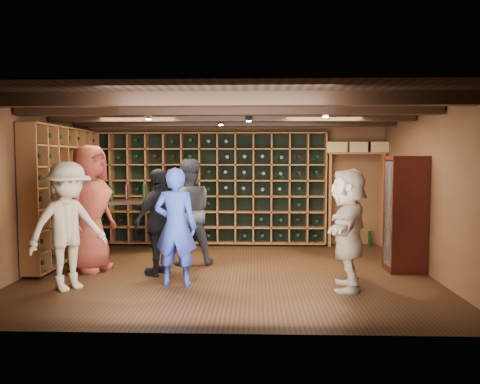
{
  "coord_description": "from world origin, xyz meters",
  "views": [
    {
      "loc": [
        0.4,
        -7.02,
        1.73
      ],
      "look_at": [
        0.17,
        0.2,
        1.22
      ],
      "focal_mm": 35.0,
      "sensor_mm": 36.0,
      "label": 1
    }
  ],
  "objects_px": {
    "guest_red_floral": "(90,208)",
    "guest_khaki": "(68,226)",
    "display_cabinet": "(405,216)",
    "man_grey_suit": "(188,212)",
    "guest_beige": "(348,229)",
    "tasting_table": "(130,207)",
    "man_blue_shirt": "(176,227)",
    "guest_woman_black": "(160,222)"
  },
  "relations": [
    {
      "from": "guest_khaki",
      "to": "guest_red_floral",
      "type": "bearing_deg",
      "value": 44.06
    },
    {
      "from": "guest_red_floral",
      "to": "guest_khaki",
      "type": "bearing_deg",
      "value": -159.68
    },
    {
      "from": "man_blue_shirt",
      "to": "guest_beige",
      "type": "xyz_separation_m",
      "value": [
        2.32,
        -0.1,
        -0.0
      ]
    },
    {
      "from": "display_cabinet",
      "to": "tasting_table",
      "type": "bearing_deg",
      "value": 164.66
    },
    {
      "from": "man_blue_shirt",
      "to": "guest_red_floral",
      "type": "bearing_deg",
      "value": -23.76
    },
    {
      "from": "man_blue_shirt",
      "to": "man_grey_suit",
      "type": "bearing_deg",
      "value": -84.67
    },
    {
      "from": "display_cabinet",
      "to": "man_grey_suit",
      "type": "bearing_deg",
      "value": 173.98
    },
    {
      "from": "man_grey_suit",
      "to": "man_blue_shirt",
      "type": "bearing_deg",
      "value": 74.46
    },
    {
      "from": "guest_khaki",
      "to": "display_cabinet",
      "type": "bearing_deg",
      "value": -36.16
    },
    {
      "from": "guest_red_floral",
      "to": "tasting_table",
      "type": "bearing_deg",
      "value": 6.44
    },
    {
      "from": "man_blue_shirt",
      "to": "guest_red_floral",
      "type": "height_order",
      "value": "guest_red_floral"
    },
    {
      "from": "display_cabinet",
      "to": "guest_beige",
      "type": "relative_size",
      "value": 1.09
    },
    {
      "from": "display_cabinet",
      "to": "guest_woman_black",
      "type": "relative_size",
      "value": 1.1
    },
    {
      "from": "man_blue_shirt",
      "to": "guest_khaki",
      "type": "xyz_separation_m",
      "value": [
        -1.39,
        -0.25,
        0.04
      ]
    },
    {
      "from": "display_cabinet",
      "to": "guest_beige",
      "type": "height_order",
      "value": "display_cabinet"
    },
    {
      "from": "guest_beige",
      "to": "man_grey_suit",
      "type": "bearing_deg",
      "value": -109.41
    },
    {
      "from": "guest_beige",
      "to": "tasting_table",
      "type": "xyz_separation_m",
      "value": [
        -3.54,
        2.29,
        0.05
      ]
    },
    {
      "from": "guest_red_floral",
      "to": "guest_beige",
      "type": "relative_size",
      "value": 1.21
    },
    {
      "from": "display_cabinet",
      "to": "man_grey_suit",
      "type": "distance_m",
      "value": 3.43
    },
    {
      "from": "guest_red_floral",
      "to": "display_cabinet",
      "type": "bearing_deg",
      "value": -72.09
    },
    {
      "from": "man_blue_shirt",
      "to": "man_grey_suit",
      "type": "xyz_separation_m",
      "value": [
        -0.01,
        1.28,
        0.06
      ]
    },
    {
      "from": "guest_beige",
      "to": "guest_red_floral",
      "type": "bearing_deg",
      "value": -92.05
    },
    {
      "from": "man_grey_suit",
      "to": "guest_red_floral",
      "type": "relative_size",
      "value": 0.89
    },
    {
      "from": "man_blue_shirt",
      "to": "guest_beige",
      "type": "height_order",
      "value": "man_blue_shirt"
    },
    {
      "from": "guest_woman_black",
      "to": "tasting_table",
      "type": "relative_size",
      "value": 1.09
    },
    {
      "from": "tasting_table",
      "to": "guest_woman_black",
      "type": "bearing_deg",
      "value": -85.23
    },
    {
      "from": "display_cabinet",
      "to": "man_blue_shirt",
      "type": "xyz_separation_m",
      "value": [
        -3.4,
        -0.92,
        -0.05
      ]
    },
    {
      "from": "guest_beige",
      "to": "guest_woman_black",
      "type": "bearing_deg",
      "value": -93.44
    },
    {
      "from": "guest_woman_black",
      "to": "guest_khaki",
      "type": "bearing_deg",
      "value": -13.6
    },
    {
      "from": "display_cabinet",
      "to": "man_grey_suit",
      "type": "xyz_separation_m",
      "value": [
        -3.41,
        0.36,
        0.01
      ]
    },
    {
      "from": "display_cabinet",
      "to": "guest_khaki",
      "type": "height_order",
      "value": "display_cabinet"
    },
    {
      "from": "guest_red_floral",
      "to": "guest_woman_black",
      "type": "relative_size",
      "value": 1.22
    },
    {
      "from": "guest_khaki",
      "to": "man_blue_shirt",
      "type": "bearing_deg",
      "value": -39.85
    },
    {
      "from": "man_blue_shirt",
      "to": "man_grey_suit",
      "type": "relative_size",
      "value": 0.93
    },
    {
      "from": "guest_woman_black",
      "to": "tasting_table",
      "type": "distance_m",
      "value": 1.83
    },
    {
      "from": "guest_khaki",
      "to": "tasting_table",
      "type": "relative_size",
      "value": 1.16
    },
    {
      "from": "man_grey_suit",
      "to": "guest_beige",
      "type": "bearing_deg",
      "value": 133.18
    },
    {
      "from": "guest_red_floral",
      "to": "tasting_table",
      "type": "distance_m",
      "value": 1.42
    },
    {
      "from": "man_blue_shirt",
      "to": "guest_beige",
      "type": "bearing_deg",
      "value": -177.77
    },
    {
      "from": "man_blue_shirt",
      "to": "tasting_table",
      "type": "bearing_deg",
      "value": -56.22
    },
    {
      "from": "man_grey_suit",
      "to": "guest_beige",
      "type": "relative_size",
      "value": 1.08
    },
    {
      "from": "guest_red_floral",
      "to": "guest_khaki",
      "type": "height_order",
      "value": "guest_red_floral"
    }
  ]
}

